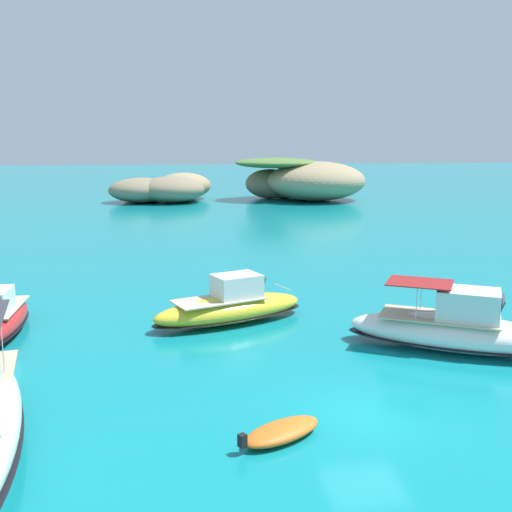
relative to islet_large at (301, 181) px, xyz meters
name	(u,v)px	position (x,y,z in m)	size (l,w,h in m)	color
ground_plane	(366,413)	(-13.11, -67.73, -2.74)	(400.00, 400.00, 0.00)	#0F7F89
islet_large	(301,181)	(0.00, 0.00, 0.00)	(20.82, 18.76, 5.97)	#9E8966
islet_small	(166,189)	(-19.16, 0.99, -1.05)	(15.58, 15.41, 3.79)	#9E8966
motorboat_white	(456,330)	(-7.70, -62.72, -1.88)	(8.76, 6.47, 2.70)	white
motorboat_yellow	(230,307)	(-16.27, -57.62, -1.99)	(7.89, 4.86, 2.24)	yellow
dinghy_tender	(281,431)	(-16.02, -68.93, -2.51)	(2.80, 2.25, 0.58)	orange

